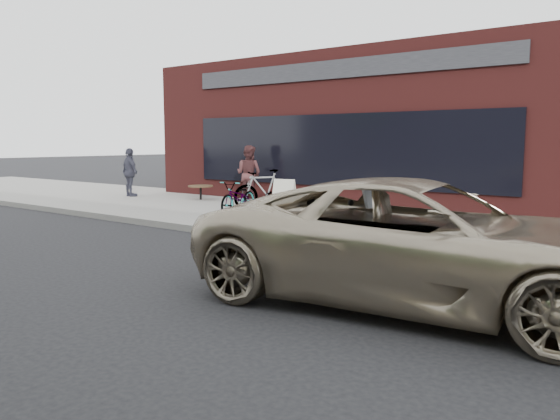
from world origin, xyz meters
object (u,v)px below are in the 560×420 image
object	(u,v)px
bicycle_rear	(265,189)
cafe_table	(201,187)
cafe_patron_right	(130,172)
cafe_patron_left	(249,174)
motorcycle	(329,235)
sandwich_sign	(284,197)
bicycle_front	(239,198)
minivan	(420,242)

from	to	relation	value
bicycle_rear	cafe_table	distance (m)	3.21
bicycle_rear	cafe_patron_right	distance (m)	5.68
cafe_patron_left	cafe_patron_right	world-z (taller)	cafe_patron_left
motorcycle	bicycle_rear	distance (m)	6.67
sandwich_sign	cafe_patron_right	distance (m)	6.77
bicycle_front	sandwich_sign	bearing A→B (deg)	20.87
minivan	cafe_table	xyz separation A→B (m)	(-9.62, 5.90, -0.20)
sandwich_sign	cafe_table	xyz separation A→B (m)	(-4.19, 1.27, -0.03)
motorcycle	cafe_patron_right	size ratio (longest dim) A/B	1.34
minivan	bicycle_rear	xyz separation A→B (m)	(-6.50, 5.18, -0.07)
motorcycle	minivan	bearing A→B (deg)	-9.81
cafe_table	cafe_patron_right	world-z (taller)	cafe_patron_right
motorcycle	cafe_patron_right	world-z (taller)	cafe_patron_right
minivan	bicycle_rear	size ratio (longest dim) A/B	3.08
sandwich_sign	bicycle_front	bearing A→B (deg)	-160.85
cafe_patron_right	sandwich_sign	bearing A→B (deg)	-172.07
sandwich_sign	bicycle_rear	bearing A→B (deg)	140.05
motorcycle	cafe_table	world-z (taller)	motorcycle
minivan	sandwich_sign	distance (m)	7.14
bicycle_front	cafe_patron_left	world-z (taller)	cafe_patron_left
motorcycle	cafe_table	bearing A→B (deg)	156.78
bicycle_front	cafe_table	bearing A→B (deg)	139.24
bicycle_front	bicycle_rear	size ratio (longest dim) A/B	0.89
sandwich_sign	cafe_patron_left	size ratio (longest dim) A/B	0.52
motorcycle	minivan	xyz separation A→B (m)	(1.64, -0.60, 0.17)
bicycle_front	sandwich_sign	xyz separation A→B (m)	(0.97, 0.59, 0.03)
bicycle_front	sandwich_sign	world-z (taller)	sandwich_sign
bicycle_rear	cafe_table	size ratio (longest dim) A/B	2.28
motorcycle	bicycle_rear	bearing A→B (deg)	147.05
sandwich_sign	cafe_table	size ratio (longest dim) A/B	1.14
cafe_patron_left	cafe_patron_right	xyz separation A→B (m)	(-4.17, -1.09, -0.05)
cafe_patron_left	cafe_patron_right	bearing A→B (deg)	6.27
minivan	cafe_table	distance (m)	11.29
motorcycle	cafe_patron_right	bearing A→B (deg)	166.72
motorcycle	cafe_patron_left	world-z (taller)	cafe_patron_left
bicycle_front	cafe_patron_right	xyz separation A→B (m)	(-5.77, 1.18, 0.38)
motorcycle	cafe_patron_right	xyz separation A→B (m)	(-10.53, 4.61, 0.36)
cafe_patron_right	bicycle_rear	bearing A→B (deg)	-167.41
minivan	sandwich_sign	size ratio (longest dim) A/B	6.17
cafe_table	cafe_patron_right	xyz separation A→B (m)	(-2.55, -0.69, 0.39)
bicycle_front	cafe_table	size ratio (longest dim) A/B	2.04
minivan	cafe_patron_left	size ratio (longest dim) A/B	3.22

